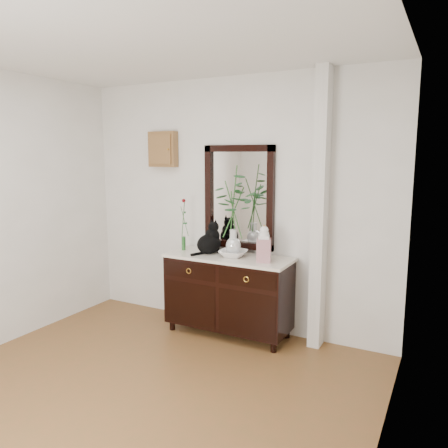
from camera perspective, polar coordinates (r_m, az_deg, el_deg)
The scene contains 11 objects.
ground_plane at distance 3.60m, azimuth -14.85°, elevation -23.15°, with size 3.60×4.00×0.02m, color brown.
wall_back at distance 4.72m, azimuth 0.91°, elevation 2.48°, with size 3.60×0.04×2.70m, color silver.
pilaster at distance 4.29m, azimuth 12.43°, elevation 1.60°, with size 0.12×0.20×2.70m, color silver.
sideboard at distance 4.64m, azimuth 0.58°, elevation -8.71°, with size 1.33×0.52×0.82m.
wall_mirror at distance 4.65m, azimuth 1.93°, elevation 3.50°, with size 0.80×0.06×1.10m.
key_cabinet at distance 5.10m, azimuth -7.96°, elevation 9.64°, with size 0.35×0.10×0.40m, color brown.
cat at distance 4.62m, azimuth -1.98°, elevation -1.77°, with size 0.24×0.30×0.34m, color black, non-canonical shape.
lotus_bowl at distance 4.49m, azimuth 1.22°, elevation -3.88°, with size 0.29×0.29×0.07m, color white.
vase_branches at distance 4.41m, azimuth 1.24°, elevation 1.83°, with size 0.44×0.44×0.93m, color silver, non-canonical shape.
bud_vase_rose at distance 4.79m, azimuth -5.33°, elevation -0.00°, with size 0.07×0.07×0.58m, color #29642A, non-canonical shape.
ginger_jar at distance 4.28m, azimuth 5.24°, elevation -2.54°, with size 0.14×0.14×0.37m, color silver, non-canonical shape.
Camera 1 is at (2.12, -2.20, 1.89)m, focal length 35.00 mm.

